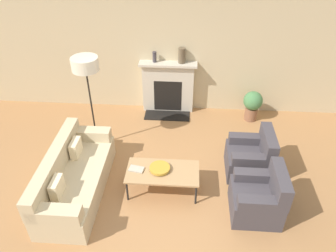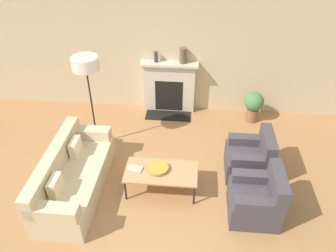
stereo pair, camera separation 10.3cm
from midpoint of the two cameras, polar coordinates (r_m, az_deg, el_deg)
ground_plane at (r=5.42m, az=-1.77°, el=-12.82°), size 18.00×18.00×0.00m
wall_back at (r=6.99m, az=0.85°, el=13.63°), size 18.00×0.06×2.90m
fireplace at (r=7.24m, az=0.63°, el=6.69°), size 1.23×0.59×1.16m
couch at (r=5.58m, az=-15.77°, el=-8.44°), size 0.81×2.03×0.78m
armchair_near at (r=5.20m, az=15.87°, el=-12.15°), size 0.74×0.74×0.83m
armchair_far at (r=5.85m, az=14.65°, el=-5.52°), size 0.74×0.74×0.83m
coffee_table at (r=5.31m, az=-0.64°, el=-8.09°), size 1.17×0.60×0.42m
bowl at (r=5.29m, az=-1.14°, el=-7.33°), size 0.33×0.33×0.06m
book at (r=5.33m, az=-5.22°, el=-7.41°), size 0.26×0.19×0.02m
floor_lamp at (r=5.83m, az=-13.50°, el=9.17°), size 0.46×0.46×1.83m
mantel_vase_left at (r=6.97m, az=-1.70°, el=11.95°), size 0.08×0.08×0.23m
mantel_vase_center_left at (r=6.91m, az=3.08°, el=12.13°), size 0.15×0.15×0.32m
potted_plant at (r=7.20m, az=15.10°, el=3.60°), size 0.40×0.40×0.67m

